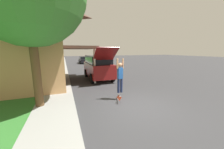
% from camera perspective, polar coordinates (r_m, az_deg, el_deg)
% --- Properties ---
extents(ground_plane, '(120.00, 120.00, 0.00)m').
position_cam_1_polar(ground_plane, '(6.33, 10.40, -13.98)').
color(ground_plane, '#333335').
extents(sidewalk, '(1.80, 80.00, 0.10)m').
position_cam_1_polar(sidewalk, '(11.18, -23.27, -3.44)').
color(sidewalk, gray).
rests_on(sidewalk, ground_plane).
extents(suv_parked, '(2.08, 5.22, 2.89)m').
position_cam_1_polar(suv_parked, '(11.74, -6.40, 3.65)').
color(suv_parked, maroon).
rests_on(suv_parked, ground_plane).
extents(car_down_street, '(1.97, 4.03, 1.47)m').
position_cam_1_polar(car_down_street, '(27.22, -12.67, 6.50)').
color(car_down_street, black).
rests_on(car_down_street, ground_plane).
extents(skateboarder, '(0.41, 0.21, 1.83)m').
position_cam_1_polar(skateboarder, '(6.59, 3.70, -0.45)').
color(skateboarder, '#192347').
rests_on(skateboarder, ground_plane).
extents(skateboard, '(0.34, 0.78, 0.34)m').
position_cam_1_polar(skateboard, '(6.69, 3.15, -10.46)').
color(skateboard, '#B73D23').
rests_on(skateboard, ground_plane).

